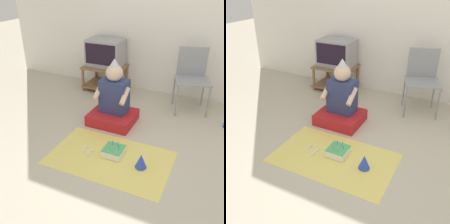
{
  "view_description": "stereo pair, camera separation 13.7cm",
  "coord_description": "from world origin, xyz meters",
  "views": [
    {
      "loc": [
        0.49,
        -1.84,
        1.73
      ],
      "look_at": [
        -0.59,
        0.51,
        0.35
      ],
      "focal_mm": 42.0,
      "sensor_mm": 36.0,
      "label": 1
    },
    {
      "loc": [
        0.61,
        -1.78,
        1.73
      ],
      "look_at": [
        -0.59,
        0.51,
        0.35
      ],
      "focal_mm": 42.0,
      "sensor_mm": 36.0,
      "label": 2
    }
  ],
  "objects": [
    {
      "name": "party_cloth",
      "position": [
        -0.45,
        0.16,
        0.0
      ],
      "size": [
        1.27,
        0.78,
        0.01
      ],
      "color": "#EAD666",
      "rests_on": "ground_plane"
    },
    {
      "name": "wall_back",
      "position": [
        0.0,
        2.11,
        1.27
      ],
      "size": [
        6.4,
        0.06,
        2.55
      ],
      "color": "white",
      "rests_on": "ground_plane"
    },
    {
      "name": "plastic_spoon_near",
      "position": [
        -0.78,
        0.2,
        0.01
      ],
      "size": [
        0.05,
        0.14,
        0.01
      ],
      "color": "white",
      "rests_on": "party_cloth"
    },
    {
      "name": "plastic_spoon_far",
      "position": [
        -0.68,
        0.17,
        0.01
      ],
      "size": [
        0.04,
        0.15,
        0.01
      ],
      "color": "white",
      "rests_on": "party_cloth"
    },
    {
      "name": "ground_plane",
      "position": [
        0.0,
        0.0,
        0.0
      ],
      "size": [
        16.0,
        16.0,
        0.0
      ],
      "primitive_type": "plane",
      "color": "#BCB29E"
    },
    {
      "name": "birthday_cake",
      "position": [
        -0.44,
        0.22,
        0.05
      ],
      "size": [
        0.21,
        0.21,
        0.15
      ],
      "color": "white",
      "rests_on": "party_cloth"
    },
    {
      "name": "tv_stand",
      "position": [
        -1.31,
        1.82,
        0.24
      ],
      "size": [
        0.65,
        0.51,
        0.4
      ],
      "color": "olive",
      "rests_on": "ground_plane"
    },
    {
      "name": "folding_chair",
      "position": [
        0.08,
        1.67,
        0.51
      ],
      "size": [
        0.55,
        0.52,
        0.86
      ],
      "color": "gray",
      "rests_on": "ground_plane"
    },
    {
      "name": "party_hat_blue",
      "position": [
        -0.1,
        0.15,
        0.08
      ],
      "size": [
        0.12,
        0.12,
        0.15
      ],
      "color": "blue",
      "rests_on": "party_cloth"
    },
    {
      "name": "person_seated",
      "position": [
        -0.73,
        0.88,
        0.26
      ],
      "size": [
        0.56,
        0.49,
        0.84
      ],
      "color": "red",
      "rests_on": "ground_plane"
    },
    {
      "name": "tv",
      "position": [
        -1.31,
        1.84,
        0.61
      ],
      "size": [
        0.56,
        0.39,
        0.41
      ],
      "color": "#99999E",
      "rests_on": "tv_stand"
    }
  ]
}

